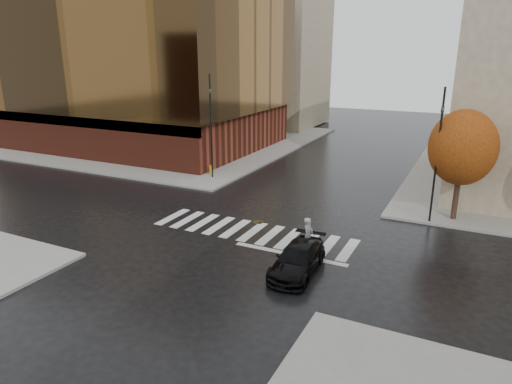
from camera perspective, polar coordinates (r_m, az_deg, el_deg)
ground at (r=25.38m, az=-0.95°, el=-5.38°), size 120.00×120.00×0.00m
sidewalk_nw at (r=53.39m, az=-10.81°, el=6.47°), size 30.00×30.00×0.15m
crosswalk at (r=25.79m, az=-0.44°, el=-4.99°), size 12.00×3.00×0.01m
office_glass at (r=50.80m, az=-14.37°, el=15.04°), size 27.00×19.00×16.00m
building_nw_far at (r=63.71m, az=1.53°, el=17.57°), size 14.00×12.00×20.00m
tree_ne_a at (r=28.72m, az=24.42°, el=5.05°), size 3.80×3.80×6.50m
sedan at (r=21.15m, az=5.23°, el=-8.38°), size 2.06×4.51×1.28m
cyclist at (r=22.85m, az=6.65°, el=-6.32°), size 1.78×0.77×1.97m
traffic_light_nw at (r=35.49m, az=-5.68°, el=9.08°), size 0.21×0.17×7.98m
traffic_light_ne at (r=27.67m, az=21.82°, el=5.31°), size 0.20×0.22×7.76m
fire_hydrant at (r=37.56m, az=-5.71°, el=2.90°), size 0.24×0.24×0.67m
manhole at (r=27.19m, az=0.28°, el=-3.78°), size 0.69×0.69×0.01m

